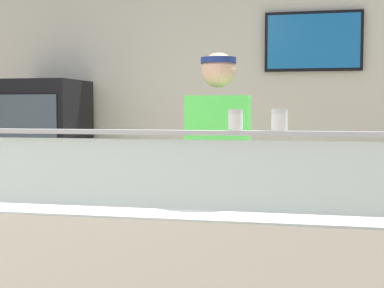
# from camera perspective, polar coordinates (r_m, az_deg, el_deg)

# --- Properties ---
(shop_rear_unit) EXTENTS (6.48, 0.13, 2.70)m
(shop_rear_unit) POSITION_cam_1_polar(r_m,az_deg,el_deg) (4.91, 6.35, 2.96)
(shop_rear_unit) COLOR beige
(shop_rear_unit) RESTS_ON ground
(sneeze_guard) EXTENTS (1.90, 0.06, 0.38)m
(sneeze_guard) POSITION_cam_1_polar(r_m,az_deg,el_deg) (2.31, -0.08, -1.84)
(sneeze_guard) COLOR #B2B5BC
(sneeze_guard) RESTS_ON serving_counter
(pizza_tray) EXTENTS (0.51, 0.51, 0.04)m
(pizza_tray) POSITION_cam_1_polar(r_m,az_deg,el_deg) (2.74, 0.78, -5.83)
(pizza_tray) COLOR #9EA0A8
(pizza_tray) RESTS_ON serving_counter
(pizza_server) EXTENTS (0.11, 0.29, 0.01)m
(pizza_server) POSITION_cam_1_polar(r_m,az_deg,el_deg) (2.71, 1.37, -5.46)
(pizza_server) COLOR #ADAFB7
(pizza_server) RESTS_ON pizza_tray
(parmesan_shaker) EXTENTS (0.06, 0.06, 0.09)m
(parmesan_shaker) POSITION_cam_1_polar(r_m,az_deg,el_deg) (2.27, 4.58, 2.38)
(parmesan_shaker) COLOR white
(parmesan_shaker) RESTS_ON sneeze_guard
(pepper_flake_shaker) EXTENTS (0.07, 0.07, 0.09)m
(pepper_flake_shaker) POSITION_cam_1_polar(r_m,az_deg,el_deg) (2.25, 9.15, 2.36)
(pepper_flake_shaker) COLOR white
(pepper_flake_shaker) RESTS_ON sneeze_guard
(worker_figure) EXTENTS (0.41, 0.50, 1.76)m
(worker_figure) POSITION_cam_1_polar(r_m,az_deg,el_deg) (3.33, 2.81, -3.48)
(worker_figure) COLOR #23232D
(worker_figure) RESTS_ON ground
(drink_fridge) EXTENTS (0.68, 0.67, 1.67)m
(drink_fridge) POSITION_cam_1_polar(r_m,az_deg,el_deg) (5.02, -15.25, -3.10)
(drink_fridge) COLOR black
(drink_fridge) RESTS_ON ground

